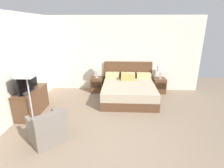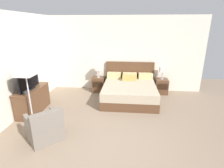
{
  "view_description": "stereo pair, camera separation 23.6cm",
  "coord_description": "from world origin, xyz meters",
  "px_view_note": "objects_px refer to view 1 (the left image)",
  "views": [
    {
      "loc": [
        0.2,
        -3.05,
        2.45
      ],
      "look_at": [
        -0.06,
        1.98,
        0.75
      ],
      "focal_mm": 28.0,
      "sensor_mm": 36.0,
      "label": 1
    },
    {
      "loc": [
        0.43,
        -3.03,
        2.45
      ],
      "look_at": [
        -0.06,
        1.98,
        0.75
      ],
      "focal_mm": 28.0,
      "sensor_mm": 36.0,
      "label": 2
    }
  ],
  "objects_px": {
    "book_blue_cover": "(23,93)",
    "floor_lamp": "(26,75)",
    "table_lamp_left": "(96,68)",
    "tv": "(28,82)",
    "bed": "(128,90)",
    "nightstand_left": "(97,84)",
    "armchair_by_window": "(48,129)",
    "dresser": "(32,101)",
    "nightstand_right": "(159,85)",
    "table_lamp_right": "(161,69)",
    "book_red_cover": "(23,94)"
  },
  "relations": [
    {
      "from": "book_blue_cover",
      "to": "floor_lamp",
      "type": "bearing_deg",
      "value": -46.01
    },
    {
      "from": "table_lamp_left",
      "to": "tv",
      "type": "distance_m",
      "value": 2.53
    },
    {
      "from": "bed",
      "to": "tv",
      "type": "distance_m",
      "value": 3.16
    },
    {
      "from": "nightstand_left",
      "to": "armchair_by_window",
      "type": "height_order",
      "value": "armchair_by_window"
    },
    {
      "from": "armchair_by_window",
      "to": "table_lamp_left",
      "type": "bearing_deg",
      "value": 78.04
    },
    {
      "from": "nightstand_left",
      "to": "dresser",
      "type": "height_order",
      "value": "dresser"
    },
    {
      "from": "tv",
      "to": "nightstand_right",
      "type": "bearing_deg",
      "value": 25.96
    },
    {
      "from": "tv",
      "to": "armchair_by_window",
      "type": "distance_m",
      "value": 1.67
    },
    {
      "from": "bed",
      "to": "tv",
      "type": "xyz_separation_m",
      "value": [
        -2.81,
        -1.28,
        0.67
      ]
    },
    {
      "from": "armchair_by_window",
      "to": "floor_lamp",
      "type": "xyz_separation_m",
      "value": [
        -0.56,
        0.48,
        1.09
      ]
    },
    {
      "from": "tv",
      "to": "floor_lamp",
      "type": "height_order",
      "value": "floor_lamp"
    },
    {
      "from": "tv",
      "to": "book_blue_cover",
      "type": "xyz_separation_m",
      "value": [
        0.01,
        -0.31,
        -0.2
      ]
    },
    {
      "from": "armchair_by_window",
      "to": "floor_lamp",
      "type": "height_order",
      "value": "floor_lamp"
    },
    {
      "from": "table_lamp_right",
      "to": "dresser",
      "type": "distance_m",
      "value": 4.46
    },
    {
      "from": "dresser",
      "to": "tv",
      "type": "distance_m",
      "value": 0.6
    },
    {
      "from": "tv",
      "to": "book_blue_cover",
      "type": "height_order",
      "value": "tv"
    },
    {
      "from": "nightstand_right",
      "to": "book_red_cover",
      "type": "distance_m",
      "value": 4.62
    },
    {
      "from": "book_blue_cover",
      "to": "armchair_by_window",
      "type": "xyz_separation_m",
      "value": [
        0.95,
        -0.88,
        -0.49
      ]
    },
    {
      "from": "nightstand_right",
      "to": "book_blue_cover",
      "type": "relative_size",
      "value": 2.3
    },
    {
      "from": "nightstand_left",
      "to": "book_red_cover",
      "type": "xyz_separation_m",
      "value": [
        -1.62,
        -2.26,
        0.47
      ]
    },
    {
      "from": "floor_lamp",
      "to": "book_red_cover",
      "type": "bearing_deg",
      "value": 135.13
    },
    {
      "from": "table_lamp_left",
      "to": "floor_lamp",
      "type": "relative_size",
      "value": 0.31
    },
    {
      "from": "table_lamp_right",
      "to": "nightstand_left",
      "type": "bearing_deg",
      "value": -179.96
    },
    {
      "from": "table_lamp_left",
      "to": "floor_lamp",
      "type": "height_order",
      "value": "floor_lamp"
    },
    {
      "from": "nightstand_left",
      "to": "nightstand_right",
      "type": "height_order",
      "value": "same"
    },
    {
      "from": "nightstand_left",
      "to": "book_red_cover",
      "type": "distance_m",
      "value": 2.82
    },
    {
      "from": "nightstand_left",
      "to": "table_lamp_right",
      "type": "bearing_deg",
      "value": 0.04
    },
    {
      "from": "table_lamp_right",
      "to": "armchair_by_window",
      "type": "bearing_deg",
      "value": -134.2
    },
    {
      "from": "table_lamp_right",
      "to": "floor_lamp",
      "type": "relative_size",
      "value": 0.31
    },
    {
      "from": "bed",
      "to": "tv",
      "type": "height_order",
      "value": "tv"
    },
    {
      "from": "book_red_cover",
      "to": "book_blue_cover",
      "type": "distance_m",
      "value": 0.04
    },
    {
      "from": "table_lamp_right",
      "to": "book_red_cover",
      "type": "height_order",
      "value": "table_lamp_right"
    },
    {
      "from": "nightstand_right",
      "to": "table_lamp_right",
      "type": "bearing_deg",
      "value": 90.0
    },
    {
      "from": "nightstand_right",
      "to": "tv",
      "type": "bearing_deg",
      "value": -154.04
    },
    {
      "from": "bed",
      "to": "dresser",
      "type": "relative_size",
      "value": 1.57
    },
    {
      "from": "table_lamp_left",
      "to": "table_lamp_right",
      "type": "bearing_deg",
      "value": 0.0
    },
    {
      "from": "floor_lamp",
      "to": "book_blue_cover",
      "type": "bearing_deg",
      "value": 133.99
    },
    {
      "from": "tv",
      "to": "book_red_cover",
      "type": "distance_m",
      "value": 0.38
    },
    {
      "from": "armchair_by_window",
      "to": "tv",
      "type": "bearing_deg",
      "value": 128.75
    },
    {
      "from": "book_red_cover",
      "to": "bed",
      "type": "bearing_deg",
      "value": 29.49
    },
    {
      "from": "nightstand_right",
      "to": "table_lamp_left",
      "type": "bearing_deg",
      "value": 179.96
    },
    {
      "from": "dresser",
      "to": "armchair_by_window",
      "type": "xyz_separation_m",
      "value": [
        0.95,
        -1.23,
        -0.09
      ]
    },
    {
      "from": "bed",
      "to": "book_blue_cover",
      "type": "xyz_separation_m",
      "value": [
        -2.8,
        -1.59,
        0.47
      ]
    },
    {
      "from": "book_blue_cover",
      "to": "book_red_cover",
      "type": "bearing_deg",
      "value": 180.0
    },
    {
      "from": "bed",
      "to": "dresser",
      "type": "height_order",
      "value": "bed"
    },
    {
      "from": "nightstand_left",
      "to": "tv",
      "type": "distance_m",
      "value": 2.62
    },
    {
      "from": "nightstand_left",
      "to": "table_lamp_left",
      "type": "distance_m",
      "value": 0.65
    },
    {
      "from": "nightstand_left",
      "to": "floor_lamp",
      "type": "distance_m",
      "value": 3.12
    },
    {
      "from": "table_lamp_left",
      "to": "table_lamp_right",
      "type": "relative_size",
      "value": 1.0
    },
    {
      "from": "nightstand_right",
      "to": "floor_lamp",
      "type": "relative_size",
      "value": 0.34
    }
  ]
}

